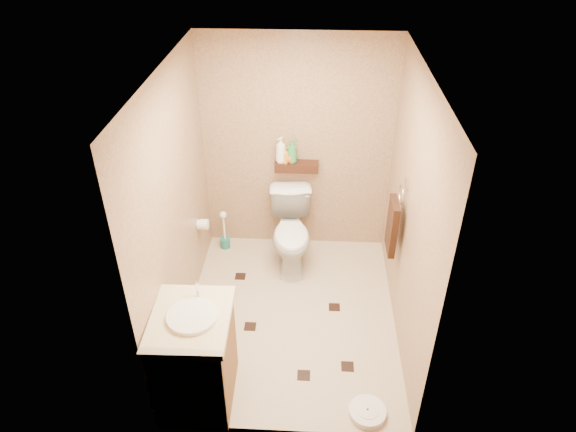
{
  "coord_description": "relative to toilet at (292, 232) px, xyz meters",
  "views": [
    {
      "loc": [
        0.17,
        -3.64,
        3.57
      ],
      "look_at": [
        -0.04,
        0.25,
        1.0
      ],
      "focal_mm": 32.0,
      "sensor_mm": 36.0,
      "label": 1
    }
  ],
  "objects": [
    {
      "name": "toilet_paper",
      "position": [
        -0.91,
        -0.18,
        0.2
      ],
      "size": [
        0.12,
        0.11,
        0.12
      ],
      "color": "white",
      "rests_on": "wall_left"
    },
    {
      "name": "wall_right",
      "position": [
        1.03,
        -0.83,
        0.8
      ],
      "size": [
        0.04,
        2.5,
        2.4
      ],
      "primitive_type": "cube",
      "color": "#A3815D",
      "rests_on": "ground"
    },
    {
      "name": "vanity",
      "position": [
        -0.67,
        -1.78,
        0.05
      ],
      "size": [
        0.6,
        0.73,
        1.01
      ],
      "rotation": [
        0.0,
        0.0,
        0.02
      ],
      "color": "brown",
      "rests_on": "ground"
    },
    {
      "name": "wall_shelf",
      "position": [
        0.03,
        0.34,
        0.62
      ],
      "size": [
        0.46,
        0.14,
        0.1
      ],
      "primitive_type": "cube",
      "color": "#371A0F",
      "rests_on": "wall_back"
    },
    {
      "name": "toilet",
      "position": [
        0.0,
        0.0,
        0.0
      ],
      "size": [
        0.52,
        0.83,
        0.81
      ],
      "primitive_type": "imported",
      "rotation": [
        0.0,
        0.0,
        0.09
      ],
      "color": "white",
      "rests_on": "ground"
    },
    {
      "name": "toilet_brush",
      "position": [
        -0.78,
        0.24,
        -0.23
      ],
      "size": [
        0.11,
        0.11,
        0.48
      ],
      "color": "#1B6F68",
      "rests_on": "ground"
    },
    {
      "name": "wall_front",
      "position": [
        0.03,
        -2.08,
        0.8
      ],
      "size": [
        2.0,
        0.04,
        2.4
      ],
      "primitive_type": "cube",
      "color": "#A3815D",
      "rests_on": "ground"
    },
    {
      "name": "towel_ring",
      "position": [
        0.95,
        -0.58,
        0.54
      ],
      "size": [
        0.12,
        0.3,
        0.76
      ],
      "color": "silver",
      "rests_on": "wall_right"
    },
    {
      "name": "wall_left",
      "position": [
        -0.97,
        -0.83,
        0.8
      ],
      "size": [
        0.04,
        2.5,
        2.4
      ],
      "primitive_type": "cube",
      "color": "#A3815D",
      "rests_on": "ground"
    },
    {
      "name": "bottle_c",
      "position": [
        -0.04,
        0.34,
        0.73
      ],
      "size": [
        0.12,
        0.12,
        0.14
      ],
      "primitive_type": "imported",
      "rotation": [
        0.0,
        0.0,
        0.21
      ],
      "color": "#D35318",
      "rests_on": "wall_shelf"
    },
    {
      "name": "wall_back",
      "position": [
        0.03,
        0.42,
        0.8
      ],
      "size": [
        2.0,
        0.04,
        2.4
      ],
      "primitive_type": "cube",
      "color": "#A3815D",
      "rests_on": "ground"
    },
    {
      "name": "bottle_d",
      "position": [
        -0.01,
        0.34,
        0.8
      ],
      "size": [
        0.13,
        0.13,
        0.26
      ],
      "primitive_type": "imported",
      "rotation": [
        0.0,
        0.0,
        1.9
      ],
      "color": "#2F8E42",
      "rests_on": "wall_shelf"
    },
    {
      "name": "ceiling",
      "position": [
        0.03,
        -0.83,
        2.0
      ],
      "size": [
        2.0,
        2.5,
        0.02
      ],
      "primitive_type": "cube",
      "color": "white",
      "rests_on": "wall_back"
    },
    {
      "name": "bathroom_scale",
      "position": [
        0.7,
        -1.9,
        -0.37
      ],
      "size": [
        0.32,
        0.32,
        0.06
      ],
      "rotation": [
        0.0,
        0.0,
        0.08
      ],
      "color": "white",
      "rests_on": "ground"
    },
    {
      "name": "bottle_a",
      "position": [
        -0.13,
        0.34,
        0.81
      ],
      "size": [
        0.15,
        0.15,
        0.28
      ],
      "primitive_type": "imported",
      "rotation": [
        0.0,
        0.0,
        5.69
      ],
      "color": "white",
      "rests_on": "wall_shelf"
    },
    {
      "name": "floor_accents",
      "position": [
        0.06,
        -0.87,
        -0.4
      ],
      "size": [
        1.21,
        1.41,
        0.01
      ],
      "color": "black",
      "rests_on": "ground"
    },
    {
      "name": "bottle_b",
      "position": [
        -0.09,
        0.34,
        0.76
      ],
      "size": [
        0.11,
        0.11,
        0.18
      ],
      "primitive_type": "imported",
      "rotation": [
        0.0,
        0.0,
        0.94
      ],
      "color": "gold",
      "rests_on": "wall_shelf"
    },
    {
      "name": "ground",
      "position": [
        0.03,
        -0.83,
        -0.4
      ],
      "size": [
        2.5,
        2.5,
        0.0
      ],
      "primitive_type": "plane",
      "color": "tan",
      "rests_on": "ground"
    }
  ]
}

